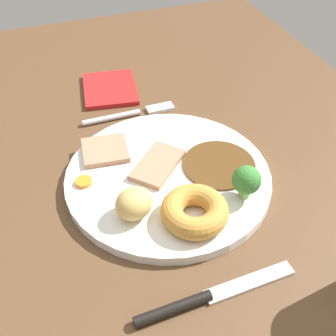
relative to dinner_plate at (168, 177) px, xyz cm
name	(u,v)px	position (x,y,z in cm)	size (l,w,h in cm)	color
dining_table	(163,211)	(3.40, -1.98, -2.50)	(120.00, 84.00, 3.60)	brown
dinner_plate	(168,177)	(0.00, 0.00, 0.00)	(27.76, 27.76, 1.40)	white
gravy_pool	(219,165)	(0.80, 7.14, 0.85)	(10.04, 10.04, 0.30)	#563819
meat_slice_main	(158,164)	(-1.77, -0.87, 1.10)	(8.28, 4.72, 0.80)	tan
meat_slice_under	(105,150)	(-7.14, -6.93, 1.10)	(6.03, 6.30, 0.80)	tan
yorkshire_pudding	(195,211)	(8.62, 0.29, 2.07)	(8.22, 8.22, 2.74)	#C68938
roast_potato_left	(134,204)	(5.49, -6.26, 2.60)	(4.78, 4.16, 3.80)	#D8B260
carrot_coin_front	(84,182)	(-1.94, -11.07, 0.97)	(2.20, 2.20, 0.54)	orange
broccoli_floret	(246,181)	(7.21, 7.72, 3.40)	(3.66, 3.66, 4.66)	#8CB766
fork	(132,114)	(-16.45, -0.39, -0.31)	(2.03, 15.26, 0.90)	silver
knife	(202,298)	(18.36, -2.69, -0.25)	(2.17, 18.54, 1.20)	black
folded_napkin	(111,89)	(-24.98, -1.85, -0.30)	(11.00, 9.00, 0.80)	red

